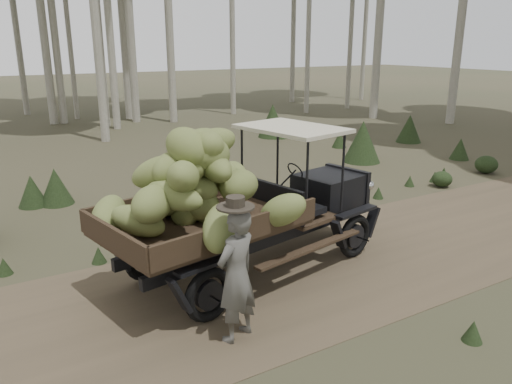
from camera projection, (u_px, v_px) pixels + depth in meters
ground at (366, 254)px, 9.30m from camera, size 120.00×120.00×0.00m
dirt_track at (366, 253)px, 9.30m from camera, size 70.00×4.00×0.01m
banana_truck at (219, 190)px, 7.82m from camera, size 5.53×3.10×2.72m
farmer at (236, 274)px, 6.40m from camera, size 0.77×0.64×1.97m
undergrowth at (327, 229)px, 8.91m from camera, size 21.55×23.32×1.36m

